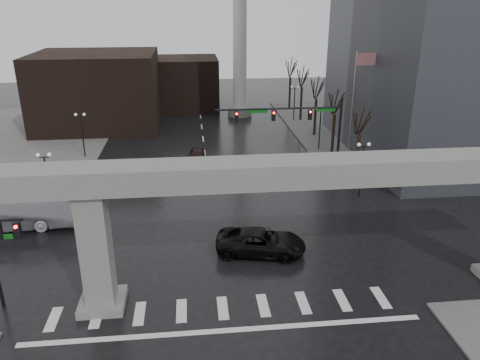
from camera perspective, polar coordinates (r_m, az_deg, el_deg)
The scene contains 23 objects.
ground at distance 29.19m, azimuth -2.27°, elevation -14.15°, with size 160.00×160.00×0.00m, color black.
sidewalk_ne at distance 67.81m, azimuth 18.07°, elevation 6.00°, with size 28.00×36.00×0.15m, color slate.
elevated_guideway at distance 25.89m, azimuth 0.31°, elevation -1.53°, with size 48.00×2.60×8.70m.
building_far_left at distance 67.94m, azimuth -16.96°, elevation 10.43°, with size 16.00×14.00×10.00m, color black.
building_far_mid at distance 76.79m, azimuth -6.58°, elevation 11.63°, with size 10.00×10.00×8.00m, color black.
smokestack at distance 70.16m, azimuth -0.02°, elevation 18.53°, with size 3.60×3.60×30.00m.
signal_mast_arm at distance 45.14m, azimuth 7.48°, elevation 6.99°, with size 12.12×0.43×8.00m.
signal_left_pole at distance 29.49m, azimuth -27.14°, elevation -7.10°, with size 2.30×0.30×6.00m.
flagpole_assembly at distance 49.55m, azimuth 13.94°, elevation 9.87°, with size 2.06×0.12×12.00m.
lamp_right_0 at distance 42.72m, azimuth 14.69°, elevation 2.32°, with size 1.22×0.32×5.11m.
lamp_right_1 at distance 55.46m, azimuth 9.77°, elevation 7.08°, with size 1.22×0.32×5.11m.
lamp_right_2 at distance 68.69m, azimuth 6.67°, elevation 10.02°, with size 1.22×0.32×5.11m.
lamp_left_0 at distance 41.83m, azimuth -22.53°, elevation 0.93°, with size 1.22×0.32×5.11m.
lamp_left_1 at distance 54.77m, azimuth -18.75°, elevation 6.07°, with size 1.22×0.32×5.11m.
lamp_left_2 at distance 68.14m, azimuth -16.40°, elevation 9.20°, with size 1.22×0.32×5.11m.
tree_right_0 at distance 46.85m, azimuth 14.13°, elevation 3.18°, with size 1.09×1.58×7.50m.
tree_right_1 at distance 54.07m, azimuth 11.34°, elevation 5.92°, with size 1.09×1.61×7.67m.
tree_right_2 at distance 61.49m, azimuth 9.19°, elevation 8.00°, with size 1.10×1.63×7.85m.
tree_right_3 at distance 69.04m, azimuth 7.49°, elevation 9.62°, with size 1.11×1.66×8.02m.
tree_right_4 at distance 76.68m, azimuth 6.12°, elevation 10.91°, with size 1.12×1.69×8.19m.
pickup_truck at distance 33.25m, azimuth 2.57°, elevation -7.55°, with size 2.90×6.28×1.75m, color black.
city_bus at distance 40.84m, azimuth -26.83°, elevation -3.18°, with size 2.62×11.19×3.12m, color silver.
far_car at distance 51.47m, azimuth -5.25°, elevation 2.97°, with size 1.70×4.21×1.44m, color black.
Camera 1 is at (-1.40, -23.67, 17.02)m, focal length 35.00 mm.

